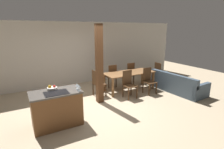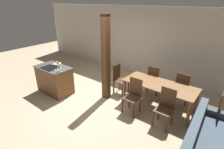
% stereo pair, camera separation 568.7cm
% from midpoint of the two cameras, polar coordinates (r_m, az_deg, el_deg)
% --- Properties ---
extents(ground_plane, '(16.00, 16.00, 0.00)m').
position_cam_midpoint_polar(ground_plane, '(4.86, 24.41, -12.23)').
color(ground_plane, tan).
extents(wall_back, '(11.20, 0.08, 2.70)m').
position_cam_midpoint_polar(wall_back, '(6.97, 32.48, 8.96)').
color(wall_back, beige).
rests_on(wall_back, ground_plane).
extents(kitchen_island, '(1.22, 0.71, 0.91)m').
position_cam_midpoint_polar(kitchen_island, '(4.67, 7.93, -5.05)').
color(kitchen_island, brown).
rests_on(kitchen_island, ground_plane).
extents(fruit_bowl, '(0.25, 0.25, 0.12)m').
position_cam_midpoint_polar(fruit_bowl, '(4.63, 9.15, 1.42)').
color(fruit_bowl, silver).
rests_on(fruit_bowl, kitchen_island).
extents(wine_glass_near, '(0.08, 0.08, 0.15)m').
position_cam_midpoint_polar(wine_glass_near, '(3.98, 12.89, -1.48)').
color(wine_glass_near, silver).
rests_on(wine_glass_near, kitchen_island).
extents(wine_glass_middle, '(0.08, 0.08, 0.15)m').
position_cam_midpoint_polar(wine_glass_middle, '(4.06, 13.47, -1.04)').
color(wine_glass_middle, silver).
rests_on(wine_glass_middle, kitchen_island).
extents(wine_glass_far, '(0.08, 0.08, 0.15)m').
position_cam_midpoint_polar(wine_glass_far, '(4.14, 14.03, -0.61)').
color(wine_glass_far, silver).
rests_on(wine_glass_far, kitchen_island).
extents(dining_table, '(2.03, 0.84, 0.74)m').
position_cam_midpoint_polar(dining_table, '(5.41, 46.44, -6.35)').
color(dining_table, brown).
rests_on(dining_table, ground_plane).
extents(dining_chair_near_left, '(0.40, 0.40, 0.98)m').
position_cam_midpoint_polar(dining_chair_near_left, '(4.81, 41.46, -9.70)').
color(dining_chair_near_left, '#472D19').
rests_on(dining_chair_near_left, ground_plane).
extents(dining_chair_near_right, '(0.40, 0.40, 0.98)m').
position_cam_midpoint_polar(dining_chair_near_right, '(5.02, 51.80, -11.91)').
color(dining_chair_near_right, '#472D19').
rests_on(dining_chair_near_right, ground_plane).
extents(dining_chair_far_left, '(0.40, 0.40, 0.98)m').
position_cam_midpoint_polar(dining_chair_far_left, '(5.98, 41.29, -3.91)').
color(dining_chair_far_left, '#472D19').
rests_on(dining_chair_far_left, ground_plane).
extents(dining_chair_far_right, '(0.40, 0.40, 0.98)m').
position_cam_midpoint_polar(dining_chair_far_right, '(6.14, 49.58, -5.91)').
color(dining_chair_far_right, '#472D19').
rests_on(dining_chair_far_right, ground_plane).
extents(dining_chair_head_end, '(0.40, 0.40, 0.98)m').
position_cam_midpoint_polar(dining_chair_head_end, '(5.35, 31.63, -4.05)').
color(dining_chair_head_end, '#472D19').
rests_on(dining_chair_head_end, ground_plane).
extents(dining_chair_foot_end, '(0.40, 0.40, 0.98)m').
position_cam_midpoint_polar(dining_chair_foot_end, '(5.90, 59.26, -10.39)').
color(dining_chair_foot_end, '#472D19').
rests_on(dining_chair_foot_end, ground_plane).
extents(couch, '(1.01, 2.12, 0.76)m').
position_cam_midpoint_polar(couch, '(5.25, 63.85, -18.58)').
color(couch, '#3D4C5B').
rests_on(couch, ground_plane).
extents(timber_post, '(0.20, 0.20, 2.56)m').
position_cam_midpoint_polar(timber_post, '(4.62, 30.97, 2.59)').
color(timber_post, '#4C2D19').
rests_on(timber_post, ground_plane).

